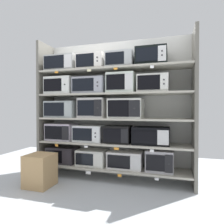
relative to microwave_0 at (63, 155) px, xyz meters
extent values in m
cube|color=#B2B7BC|center=(0.95, -1.00, -0.37)|extent=(6.55, 6.00, 0.02)
cube|color=#B2B2AD|center=(0.95, 0.27, 0.85)|extent=(2.75, 0.04, 2.41)
cube|color=#68645B|center=(-0.36, 0.00, 0.85)|extent=(0.05, 0.48, 2.41)
cube|color=#68645B|center=(2.25, 0.00, 0.85)|extent=(0.05, 0.48, 2.41)
cube|color=#ADA899|center=(0.95, 0.00, -0.16)|extent=(2.55, 0.48, 0.03)
cube|color=#2D292E|center=(0.00, 0.00, 0.00)|extent=(0.53, 0.33, 0.29)
cube|color=black|center=(-0.08, -0.17, 0.00)|extent=(0.33, 0.01, 0.21)
cube|color=#2D292E|center=(0.17, -0.17, 0.00)|extent=(0.17, 0.01, 0.23)
cube|color=silver|center=(0.58, 0.00, -0.01)|extent=(0.51, 0.33, 0.27)
cube|color=black|center=(0.51, -0.17, -0.01)|extent=(0.32, 0.01, 0.20)
cube|color=silver|center=(0.75, -0.17, -0.01)|extent=(0.15, 0.01, 0.21)
cube|color=silver|center=(1.18, 0.00, 0.00)|extent=(0.56, 0.34, 0.28)
cube|color=black|center=(1.11, -0.17, 0.00)|extent=(0.37, 0.01, 0.21)
cube|color=silver|center=(1.37, -0.17, 0.00)|extent=(0.15, 0.01, 0.22)
cube|color=#A39FA6|center=(1.74, 0.00, 0.02)|extent=(0.42, 0.35, 0.33)
cube|color=black|center=(1.68, -0.18, 0.02)|extent=(0.28, 0.01, 0.24)
cube|color=black|center=(1.88, -0.17, 0.02)|extent=(0.12, 0.01, 0.27)
cylinder|color=#262628|center=(1.88, -0.18, 0.02)|extent=(0.02, 0.01, 0.02)
cube|color=white|center=(0.01, -0.24, -0.20)|extent=(0.06, 0.00, 0.03)
cube|color=white|center=(0.62, -0.24, -0.20)|extent=(0.09, 0.00, 0.05)
cube|color=orange|center=(1.14, -0.24, -0.20)|extent=(0.06, 0.00, 0.04)
cube|color=white|center=(1.71, -0.24, -0.20)|extent=(0.06, 0.00, 0.04)
cube|color=#ADA899|center=(0.95, 0.00, 0.26)|extent=(2.55, 0.48, 0.03)
cube|color=#BDB2C1|center=(-0.01, 0.00, 0.42)|extent=(0.50, 0.37, 0.30)
cube|color=black|center=(-0.07, -0.18, 0.42)|extent=(0.35, 0.01, 0.23)
cube|color=black|center=(0.16, -0.18, 0.42)|extent=(0.13, 0.01, 0.24)
cube|color=silver|center=(0.54, 0.00, 0.41)|extent=(0.51, 0.36, 0.28)
cube|color=black|center=(0.48, -0.18, 0.41)|extent=(0.35, 0.01, 0.21)
cube|color=silver|center=(0.72, -0.18, 0.41)|extent=(0.12, 0.01, 0.22)
cylinder|color=#262628|center=(0.72, -0.19, 0.38)|extent=(0.02, 0.01, 0.02)
cylinder|color=#262628|center=(0.72, -0.19, 0.44)|extent=(0.02, 0.01, 0.02)
cube|color=black|center=(1.05, 0.00, 0.41)|extent=(0.44, 0.33, 0.28)
cube|color=black|center=(1.00, -0.17, 0.41)|extent=(0.30, 0.01, 0.22)
cube|color=black|center=(1.20, -0.17, 0.41)|extent=(0.11, 0.01, 0.23)
cube|color=black|center=(1.60, 0.00, 0.41)|extent=(0.58, 0.34, 0.28)
cube|color=black|center=(1.52, -0.17, 0.41)|extent=(0.38, 0.01, 0.20)
cube|color=silver|center=(1.80, -0.17, 0.41)|extent=(0.17, 0.01, 0.22)
cube|color=orange|center=(0.03, -0.24, 0.22)|extent=(0.06, 0.00, 0.04)
cube|color=white|center=(0.58, -0.24, 0.22)|extent=(0.06, 0.00, 0.03)
cube|color=orange|center=(1.09, -0.24, 0.22)|extent=(0.08, 0.00, 0.04)
cube|color=white|center=(1.64, -0.24, 0.22)|extent=(0.06, 0.00, 0.04)
cube|color=#ADA899|center=(0.95, 0.00, 0.67)|extent=(2.55, 0.48, 0.03)
cube|color=#97A1A1|center=(0.02, 0.00, 0.83)|extent=(0.56, 0.41, 0.29)
cube|color=black|center=(-0.04, -0.21, 0.83)|extent=(0.40, 0.01, 0.23)
cube|color=#97A1A1|center=(0.22, -0.21, 0.83)|extent=(0.13, 0.01, 0.23)
cube|color=silver|center=(0.61, 0.00, 0.86)|extent=(0.46, 0.37, 0.34)
cube|color=black|center=(0.55, -0.19, 0.86)|extent=(0.30, 0.01, 0.26)
cube|color=black|center=(0.76, -0.19, 0.86)|extent=(0.13, 0.01, 0.27)
cylinder|color=#262628|center=(0.76, -0.20, 0.86)|extent=(0.02, 0.01, 0.02)
cube|color=silver|center=(1.19, 0.00, 0.85)|extent=(0.55, 0.39, 0.32)
cube|color=black|center=(1.11, -0.20, 0.85)|extent=(0.34, 0.01, 0.26)
cube|color=black|center=(1.37, -0.20, 0.85)|extent=(0.17, 0.01, 0.26)
cylinder|color=#262628|center=(1.37, -0.21, 0.85)|extent=(0.02, 0.01, 0.02)
cube|color=#ADA899|center=(0.95, 0.00, 1.09)|extent=(2.55, 0.48, 0.03)
cube|color=silver|center=(-0.01, 0.00, 1.26)|extent=(0.51, 0.41, 0.31)
cube|color=black|center=(-0.07, -0.21, 1.26)|extent=(0.35, 0.01, 0.22)
cube|color=silver|center=(0.17, -0.21, 1.26)|extent=(0.13, 0.01, 0.25)
cylinder|color=#262628|center=(0.17, -0.21, 1.26)|extent=(0.02, 0.01, 0.02)
cube|color=#979AA5|center=(0.57, 0.00, 1.24)|extent=(0.55, 0.42, 0.28)
cube|color=black|center=(0.51, -0.21, 1.24)|extent=(0.39, 0.01, 0.21)
cube|color=#979AA5|center=(0.77, -0.21, 1.24)|extent=(0.14, 0.01, 0.22)
cylinder|color=#262628|center=(0.77, -0.22, 1.21)|extent=(0.02, 0.01, 0.02)
cylinder|color=#262628|center=(0.77, -0.22, 1.27)|extent=(0.02, 0.01, 0.02)
cube|color=silver|center=(1.12, 0.00, 1.26)|extent=(0.45, 0.39, 0.33)
cube|color=black|center=(1.06, -0.20, 1.26)|extent=(0.30, 0.01, 0.24)
cube|color=silver|center=(1.28, -0.20, 1.26)|extent=(0.12, 0.01, 0.26)
cube|color=silver|center=(1.63, 0.00, 1.24)|extent=(0.48, 0.38, 0.28)
cube|color=black|center=(1.58, -0.19, 1.24)|extent=(0.34, 0.01, 0.22)
cube|color=silver|center=(1.81, -0.19, 1.24)|extent=(0.11, 0.01, 0.22)
cylinder|color=#262628|center=(1.81, -0.20, 1.21)|extent=(0.02, 0.01, 0.02)
cylinder|color=#262628|center=(1.81, -0.20, 1.27)|extent=(0.02, 0.01, 0.02)
cube|color=#ADA899|center=(0.95, 0.00, 1.50)|extent=(2.55, 0.48, 0.03)
cube|color=#A1A4A2|center=(0.02, 0.00, 1.65)|extent=(0.57, 0.40, 0.28)
cube|color=black|center=(-0.05, -0.20, 1.65)|extent=(0.39, 0.01, 0.22)
cube|color=silver|center=(0.22, -0.20, 1.65)|extent=(0.14, 0.01, 0.22)
cube|color=silver|center=(0.59, 0.00, 1.65)|extent=(0.47, 0.35, 0.27)
cube|color=black|center=(0.53, -0.18, 1.65)|extent=(0.32, 0.01, 0.22)
cube|color=silver|center=(0.75, -0.18, 1.65)|extent=(0.12, 0.01, 0.21)
cylinder|color=#262628|center=(0.75, -0.19, 1.62)|extent=(0.02, 0.01, 0.02)
cylinder|color=#262628|center=(0.75, -0.19, 1.68)|extent=(0.02, 0.01, 0.02)
cube|color=#A0A4A5|center=(1.10, 0.00, 1.65)|extent=(0.46, 0.32, 0.27)
cube|color=black|center=(1.04, -0.16, 1.65)|extent=(0.31, 0.01, 0.19)
cube|color=#A0A4A5|center=(1.26, -0.16, 1.65)|extent=(0.12, 0.01, 0.21)
cube|color=black|center=(1.61, 0.00, 1.66)|extent=(0.48, 0.42, 0.28)
cube|color=black|center=(1.55, -0.21, 1.66)|extent=(0.33, 0.01, 0.20)
cube|color=silver|center=(1.78, -0.21, 1.66)|extent=(0.12, 0.01, 0.23)
cylinder|color=#262628|center=(1.78, -0.22, 1.63)|extent=(0.02, 0.01, 0.02)
cylinder|color=#262628|center=(1.78, -0.22, 1.69)|extent=(0.02, 0.01, 0.02)
cube|color=orange|center=(0.03, -0.24, 1.47)|extent=(0.06, 0.00, 0.03)
cube|color=beige|center=(0.63, -0.24, 1.46)|extent=(0.07, 0.00, 0.04)
cube|color=orange|center=(1.08, -0.24, 1.47)|extent=(0.06, 0.00, 0.03)
cube|color=white|center=(1.64, -0.24, 1.46)|extent=(0.05, 0.00, 0.04)
cube|color=tan|center=(-0.03, -0.61, -0.11)|extent=(0.39, 0.39, 0.49)
camera|label=1|loc=(1.91, -3.22, 0.84)|focal=31.83mm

